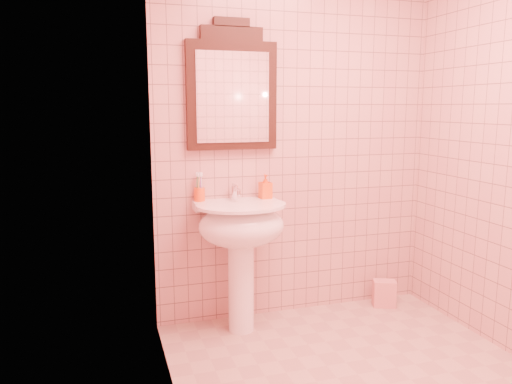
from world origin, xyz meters
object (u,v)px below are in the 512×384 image
object	(u,v)px
mirror	(232,90)
toothbrush_cup	(200,194)
towel	(384,293)
pedestal_sink	(241,234)
soap_dispenser	(265,187)

from	to	relation	value
mirror	toothbrush_cup	xyz separation A→B (m)	(-0.23, -0.02, -0.68)
towel	mirror	bearing A→B (deg)	173.83
pedestal_sink	toothbrush_cup	bearing A→B (deg)	142.59
mirror	soap_dispenser	world-z (taller)	mirror
pedestal_sink	soap_dispenser	xyz separation A→B (m)	(0.21, 0.13, 0.28)
toothbrush_cup	soap_dispenser	bearing A→B (deg)	-5.85
pedestal_sink	mirror	world-z (taller)	mirror
pedestal_sink	mirror	size ratio (longest dim) A/B	1.02
soap_dispenser	towel	world-z (taller)	soap_dispenser
pedestal_sink	towel	size ratio (longest dim) A/B	4.37
pedestal_sink	toothbrush_cup	distance (m)	0.39
toothbrush_cup	pedestal_sink	bearing A→B (deg)	-37.41
mirror	soap_dispenser	bearing A→B (deg)	-17.96
soap_dispenser	towel	distance (m)	1.25
pedestal_sink	mirror	distance (m)	0.95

